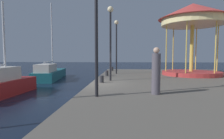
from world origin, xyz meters
TOP-DOWN VIEW (x-y plane):
  - ground_plane at (0.00, 0.00)m, footprint 120.00×120.00m
  - quay_dock at (6.01, 0.00)m, footprint 12.03×22.17m
  - sailboat_teal at (-5.47, 7.63)m, footprint 2.78×6.94m
  - carousel at (7.16, 4.80)m, footprint 5.23×5.23m
  - lamp_post_near_edge at (0.84, -3.33)m, footprint 0.36×0.36m
  - lamp_post_mid_promenade at (1.03, 1.11)m, footprint 0.36×0.36m
  - lamp_post_far_end at (1.22, 5.54)m, footprint 0.36×0.36m
  - bollard_north at (0.60, 0.24)m, footprint 0.24×0.24m
  - bollard_south at (0.66, 8.69)m, footprint 0.24×0.24m
  - bollard_center at (0.56, 3.84)m, footprint 0.24×0.24m
  - person_by_the_water at (3.09, -2.76)m, footprint 0.34×0.34m

SIDE VIEW (x-z plane):
  - ground_plane at x=0.00m, z-range 0.00..0.00m
  - quay_dock at x=6.01m, z-range 0.00..0.80m
  - sailboat_teal at x=-5.47m, z-range -3.26..4.50m
  - bollard_north at x=0.60m, z-range 0.80..1.20m
  - bollard_south at x=0.66m, z-range 0.80..1.20m
  - bollard_center at x=0.56m, z-range 0.80..1.20m
  - person_by_the_water at x=3.09m, z-range 0.74..2.58m
  - lamp_post_mid_promenade at x=1.03m, z-range 1.60..6.06m
  - lamp_post_far_end at x=1.22m, z-range 1.61..6.10m
  - lamp_post_near_edge at x=0.84m, z-range 1.62..6.30m
  - carousel at x=7.16m, z-range 2.21..7.76m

